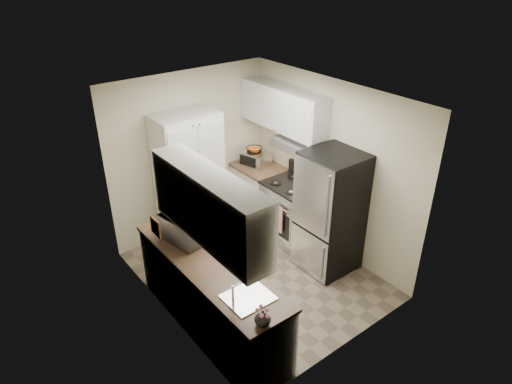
% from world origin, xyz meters
% --- Properties ---
extents(ground, '(3.20, 3.20, 0.00)m').
position_xyz_m(ground, '(0.00, 0.00, 0.00)').
color(ground, '#7A6B56').
rests_on(ground, ground).
extents(room_shell, '(2.64, 3.24, 2.52)m').
position_xyz_m(room_shell, '(-0.02, -0.01, 1.63)').
color(room_shell, beige).
rests_on(room_shell, ground).
extents(pantry_cabinet, '(0.90, 0.55, 2.00)m').
position_xyz_m(pantry_cabinet, '(-0.20, 1.32, 1.00)').
color(pantry_cabinet, silver).
rests_on(pantry_cabinet, ground).
extents(base_cabinet_left, '(0.60, 2.30, 0.88)m').
position_xyz_m(base_cabinet_left, '(-0.99, -0.43, 0.44)').
color(base_cabinet_left, silver).
rests_on(base_cabinet_left, ground).
extents(countertop_left, '(0.63, 2.33, 0.04)m').
position_xyz_m(countertop_left, '(-0.99, -0.43, 0.90)').
color(countertop_left, brown).
rests_on(countertop_left, base_cabinet_left).
extents(base_cabinet_right, '(0.60, 0.80, 0.88)m').
position_xyz_m(base_cabinet_right, '(0.99, 1.19, 0.44)').
color(base_cabinet_right, silver).
rests_on(base_cabinet_right, ground).
extents(countertop_right, '(0.63, 0.83, 0.04)m').
position_xyz_m(countertop_right, '(0.99, 1.19, 0.90)').
color(countertop_right, brown).
rests_on(countertop_right, base_cabinet_right).
extents(electric_range, '(0.71, 0.78, 1.13)m').
position_xyz_m(electric_range, '(0.97, 0.39, 0.48)').
color(electric_range, '#B7B7BC').
rests_on(electric_range, ground).
extents(refrigerator, '(0.70, 0.72, 1.70)m').
position_xyz_m(refrigerator, '(0.94, -0.41, 0.85)').
color(refrigerator, '#B7B7BC').
rests_on(refrigerator, ground).
extents(microwave, '(0.48, 0.62, 0.31)m').
position_xyz_m(microwave, '(-0.95, 0.12, 1.08)').
color(microwave, silver).
rests_on(microwave, countertop_left).
extents(wine_bottle, '(0.07, 0.07, 0.27)m').
position_xyz_m(wine_bottle, '(-1.04, 0.41, 1.06)').
color(wine_bottle, black).
rests_on(wine_bottle, countertop_left).
extents(flower_vase, '(0.18, 0.18, 0.16)m').
position_xyz_m(flower_vase, '(-1.10, -1.52, 1.00)').
color(flower_vase, silver).
rests_on(flower_vase, countertop_left).
extents(cutting_board, '(0.08, 0.21, 0.26)m').
position_xyz_m(cutting_board, '(-0.86, 0.59, 1.05)').
color(cutting_board, '#348140').
rests_on(cutting_board, countertop_left).
extents(toaster_oven, '(0.41, 0.47, 0.23)m').
position_xyz_m(toaster_oven, '(0.97, 1.25, 1.03)').
color(toaster_oven, '#BBBCBF').
rests_on(toaster_oven, countertop_right).
extents(fruit_basket, '(0.29, 0.29, 0.11)m').
position_xyz_m(fruit_basket, '(0.95, 1.28, 1.20)').
color(fruit_basket, orange).
rests_on(fruit_basket, toaster_oven).
extents(kitchen_mat, '(0.85, 1.03, 0.01)m').
position_xyz_m(kitchen_mat, '(0.14, 0.49, 0.01)').
color(kitchen_mat, '#CDC287').
rests_on(kitchen_mat, ground).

